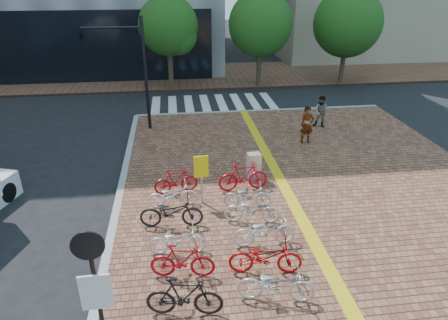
{
  "coord_description": "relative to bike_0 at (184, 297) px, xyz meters",
  "views": [
    {
      "loc": [
        -1.86,
        -9.41,
        7.39
      ],
      "look_at": [
        -0.23,
        3.27,
        1.3
      ],
      "focal_mm": 32.0,
      "sensor_mm": 36.0,
      "label": 1
    }
  ],
  "objects": [
    {
      "name": "ground",
      "position": [
        1.88,
        2.51,
        -0.69
      ],
      "size": [
        120.0,
        120.0,
        0.0
      ],
      "primitive_type": "plane",
      "color": "black",
      "rests_on": "ground"
    },
    {
      "name": "kerb_north",
      "position": [
        4.88,
        14.51,
        -0.61
      ],
      "size": [
        14.0,
        0.25,
        0.15
      ],
      "primitive_type": "cube",
      "color": "gray",
      "rests_on": "ground"
    },
    {
      "name": "far_sidewalk",
      "position": [
        1.88,
        23.51,
        -0.61
      ],
      "size": [
        70.0,
        8.0,
        0.15
      ],
      "primitive_type": "cube",
      "color": "brown",
      "rests_on": "ground"
    },
    {
      "name": "crosswalk",
      "position": [
        2.38,
        16.51,
        -0.68
      ],
      "size": [
        7.5,
        4.0,
        0.01
      ],
      "color": "silver",
      "rests_on": "ground"
    },
    {
      "name": "street_trees",
      "position": [
        6.92,
        19.96,
        3.41
      ],
      "size": [
        16.2,
        4.6,
        6.35
      ],
      "color": "#38281E",
      "rests_on": "far_sidewalk"
    },
    {
      "name": "bike_0",
      "position": [
        0.0,
        0.0,
        0.0
      ],
      "size": [
        1.84,
        0.77,
        1.07
      ],
      "primitive_type": "imported",
      "rotation": [
        0.0,
        0.0,
        1.42
      ],
      "color": "black",
      "rests_on": "sidewalk"
    },
    {
      "name": "bike_1",
      "position": [
        -0.0,
        1.28,
        -0.03
      ],
      "size": [
        1.73,
        0.7,
        1.01
      ],
      "primitive_type": "imported",
      "rotation": [
        0.0,
        0.0,
        1.43
      ],
      "color": "red",
      "rests_on": "sidewalk"
    },
    {
      "name": "bike_2",
      "position": [
        -0.11,
        2.27,
        -0.11
      ],
      "size": [
        1.66,
        0.64,
        0.86
      ],
      "primitive_type": "imported",
      "rotation": [
        0.0,
        0.0,
        1.53
      ],
      "color": "silver",
      "rests_on": "sidewalk"
    },
    {
      "name": "bike_3",
      "position": [
        -0.27,
        3.62,
        -0.02
      ],
      "size": [
        2.0,
        0.83,
        1.03
      ],
      "primitive_type": "imported",
      "rotation": [
        0.0,
        0.0,
        1.49
      ],
      "color": "black",
      "rests_on": "sidewalk"
    },
    {
      "name": "bike_4",
      "position": [
        -0.22,
        4.78,
        -0.1
      ],
      "size": [
        1.7,
        0.7,
        0.88
      ],
      "primitive_type": "imported",
      "rotation": [
        0.0,
        0.0,
        1.64
      ],
      "color": "white",
      "rests_on": "sidewalk"
    },
    {
      "name": "bike_5",
      "position": [
        -0.09,
        5.69,
        -0.06
      ],
      "size": [
        1.62,
        0.7,
        0.94
      ],
      "primitive_type": "imported",
      "rotation": [
        0.0,
        0.0,
        1.74
      ],
      "color": "#B20C12",
      "rests_on": "sidewalk"
    },
    {
      "name": "bike_6",
      "position": [
        2.18,
        0.17,
        -0.04
      ],
      "size": [
        1.96,
        1.01,
        0.98
      ],
      "primitive_type": "imported",
      "rotation": [
        0.0,
        0.0,
        1.37
      ],
      "color": "silver",
      "rests_on": "sidewalk"
    },
    {
      "name": "bike_7",
      "position": [
        2.15,
        1.17,
        -0.03
      ],
      "size": [
        1.99,
        0.92,
        1.01
      ],
      "primitive_type": "imported",
      "rotation": [
        0.0,
        0.0,
        1.44
      ],
      "color": "#B60D0D",
      "rests_on": "sidewalk"
    },
    {
      "name": "bike_8",
      "position": [
        2.4,
        2.33,
        -0.05
      ],
      "size": [
        1.88,
        0.72,
        0.98
      ],
      "primitive_type": "imported",
      "rotation": [
        0.0,
        0.0,
        1.61
      ],
      "color": "silver",
      "rests_on": "sidewalk"
    },
    {
      "name": "bike_9",
      "position": [
        2.26,
        3.52,
        -0.08
      ],
      "size": [
        1.84,
        0.93,
        0.92
      ],
      "primitive_type": "imported",
      "rotation": [
        0.0,
        0.0,
        1.38
      ],
      "color": "silver",
      "rests_on": "sidewalk"
    },
    {
      "name": "bike_10",
      "position": [
        2.27,
        4.44,
        -0.12
      ],
      "size": [
        1.65,
        0.7,
        0.84
      ],
      "primitive_type": "imported",
      "rotation": [
        0.0,
        0.0,
        1.48
      ],
      "color": "#B5B5BA",
      "rests_on": "sidewalk"
    },
    {
      "name": "bike_11",
      "position": [
        2.32,
        5.58,
        0.01
      ],
      "size": [
        1.85,
        0.64,
        1.09
      ],
      "primitive_type": "imported",
      "rotation": [
        0.0,
        0.0,
        1.64
      ],
      "color": "#B60D1A",
      "rests_on": "sidewalk"
    },
    {
      "name": "pedestrian_a",
      "position": [
        5.96,
        9.6,
        0.33
      ],
      "size": [
        0.65,
        0.44,
        1.72
      ],
      "primitive_type": "imported",
      "rotation": [
        0.0,
        0.0,
        0.04
      ],
      "color": "gray",
      "rests_on": "sidewalk"
    },
    {
      "name": "pedestrian_b",
      "position": [
        7.33,
        11.44,
        0.28
      ],
      "size": [
        0.99,
        0.93,
        1.63
      ],
      "primitive_type": "imported",
      "rotation": [
        0.0,
        0.0,
        -0.52
      ],
      "color": "#49515D",
      "rests_on": "sidewalk"
    },
    {
      "name": "utility_box",
      "position": [
        2.86,
        6.35,
        -0.0
      ],
      "size": [
        0.53,
        0.42,
        1.07
      ],
      "primitive_type": "cube",
      "rotation": [
        0.0,
        0.0,
        0.13
      ],
      "color": "#BDBCC1",
      "rests_on": "sidewalk"
    },
    {
      "name": "yellow_sign",
      "position": [
        0.78,
        4.86,
        0.7
      ],
      "size": [
        0.48,
        0.14,
        1.78
      ],
      "color": "#B7B7BC",
      "rests_on": "sidewalk"
    },
    {
      "name": "notice_sign",
      "position": [
        -1.61,
        -1.02,
        1.49
      ],
      "size": [
        0.6,
        0.14,
        3.22
      ],
      "color": "black",
      "rests_on": "sidewalk"
    },
    {
      "name": "traffic_light_pole",
      "position": [
        -2.53,
        12.41,
        3.19
      ],
      "size": [
        2.9,
        1.12,
        5.4
      ],
      "color": "black",
      "rests_on": "sidewalk"
    }
  ]
}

